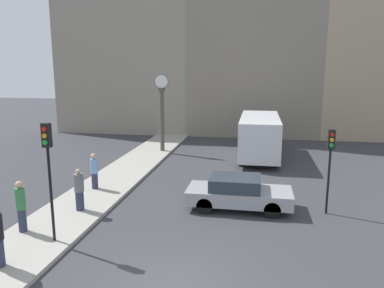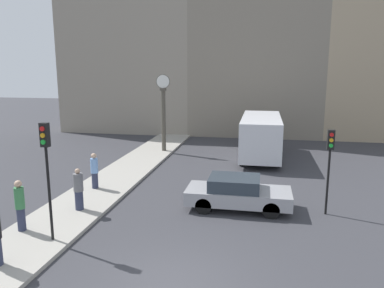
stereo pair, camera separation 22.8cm
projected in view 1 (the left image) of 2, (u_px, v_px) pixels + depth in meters
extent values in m
plane|color=#38383D|center=(174.00, 285.00, 9.96)|extent=(120.00, 120.00, 0.00)
cube|color=#A39E93|center=(133.00, 165.00, 22.18)|extent=(2.73, 27.52, 0.14)
cube|color=gray|center=(127.00, 63.00, 34.33)|extent=(11.86, 5.00, 12.52)
cube|color=gray|center=(254.00, 36.00, 31.94)|extent=(11.13, 5.00, 16.95)
cube|color=tan|center=(377.00, 58.00, 30.62)|extent=(8.79, 5.00, 13.12)
cube|color=#9E9EA3|center=(239.00, 196.00, 15.39)|extent=(4.26, 1.83, 0.56)
cube|color=#2D3842|center=(235.00, 183.00, 15.31)|extent=(2.04, 1.65, 0.51)
cylinder|color=black|center=(271.00, 196.00, 15.98)|extent=(0.66, 0.22, 0.66)
cylinder|color=black|center=(272.00, 210.00, 14.43)|extent=(0.66, 0.22, 0.66)
cylinder|color=black|center=(210.00, 193.00, 16.43)|extent=(0.66, 0.22, 0.66)
cylinder|color=black|center=(205.00, 206.00, 14.88)|extent=(0.66, 0.22, 0.66)
cube|color=silver|center=(259.00, 135.00, 24.18)|extent=(2.41, 7.20, 2.33)
cube|color=#1E232D|center=(260.00, 132.00, 24.16)|extent=(2.44, 7.06, 0.70)
cylinder|color=black|center=(274.00, 145.00, 26.37)|extent=(0.28, 0.90, 0.90)
cylinder|color=black|center=(244.00, 144.00, 26.73)|extent=(0.28, 0.90, 0.90)
cylinder|color=black|center=(277.00, 159.00, 22.06)|extent=(0.28, 0.90, 0.90)
cylinder|color=black|center=(241.00, 158.00, 22.42)|extent=(0.28, 0.90, 0.90)
cylinder|color=black|center=(51.00, 195.00, 11.99)|extent=(0.09, 0.09, 3.13)
cube|color=black|center=(47.00, 135.00, 11.61)|extent=(0.26, 0.20, 0.76)
cylinder|color=red|center=(44.00, 129.00, 11.45)|extent=(0.15, 0.04, 0.15)
cylinder|color=orange|center=(44.00, 136.00, 11.50)|extent=(0.15, 0.04, 0.15)
cylinder|color=green|center=(45.00, 143.00, 11.54)|extent=(0.15, 0.04, 0.15)
cylinder|color=black|center=(328.00, 182.00, 14.70)|extent=(0.09, 0.09, 2.64)
cube|color=black|center=(331.00, 139.00, 14.37)|extent=(0.26, 0.20, 0.76)
cylinder|color=red|center=(332.00, 135.00, 14.21)|extent=(0.15, 0.04, 0.15)
cylinder|color=orange|center=(332.00, 140.00, 14.25)|extent=(0.15, 0.04, 0.15)
cylinder|color=green|center=(332.00, 145.00, 14.30)|extent=(0.15, 0.04, 0.15)
cylinder|color=#4C473D|center=(162.00, 121.00, 25.51)|extent=(0.29, 0.29, 4.12)
cube|color=#4C473D|center=(162.00, 89.00, 25.09)|extent=(0.37, 0.37, 0.17)
cylinder|color=#4C473D|center=(161.00, 81.00, 24.99)|extent=(0.95, 0.04, 0.95)
cylinder|color=white|center=(161.00, 81.00, 24.99)|extent=(0.88, 0.06, 0.88)
cylinder|color=#2D334C|center=(22.00, 220.00, 12.90)|extent=(0.28, 0.28, 0.81)
cylinder|color=#387A47|center=(20.00, 199.00, 12.75)|extent=(0.33, 0.33, 0.75)
sphere|color=tan|center=(19.00, 185.00, 12.65)|extent=(0.25, 0.25, 0.25)
cylinder|color=#2D334C|center=(95.00, 181.00, 17.58)|extent=(0.29, 0.29, 0.74)
cylinder|color=#729ED8|center=(94.00, 166.00, 17.44)|extent=(0.34, 0.34, 0.69)
sphere|color=tan|center=(94.00, 156.00, 17.35)|extent=(0.25, 0.25, 0.25)
cylinder|color=#2D334C|center=(80.00, 201.00, 14.87)|extent=(0.33, 0.33, 0.77)
cylinder|color=slate|center=(79.00, 183.00, 14.73)|extent=(0.38, 0.38, 0.72)
sphere|color=tan|center=(78.00, 171.00, 14.64)|extent=(0.20, 0.20, 0.20)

